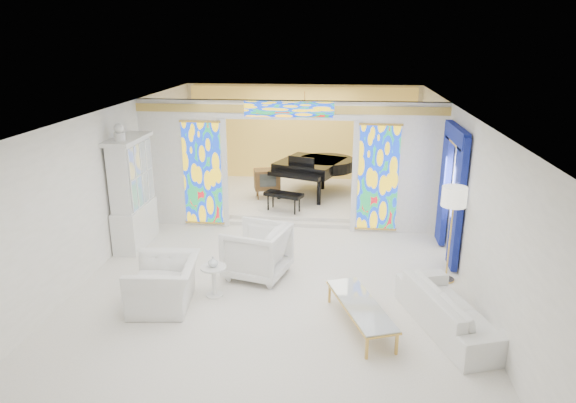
# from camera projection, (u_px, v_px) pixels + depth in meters

# --- Properties ---
(floor) EXTENTS (12.00, 12.00, 0.00)m
(floor) POSITION_uv_depth(u_px,v_px,m) (280.00, 262.00, 10.40)
(floor) COLOR white
(floor) RESTS_ON ground
(ceiling) EXTENTS (7.00, 12.00, 0.02)m
(ceiling) POSITION_uv_depth(u_px,v_px,m) (279.00, 113.00, 9.48)
(ceiling) COLOR silver
(ceiling) RESTS_ON wall_back
(wall_back) EXTENTS (7.00, 0.02, 3.00)m
(wall_back) POSITION_uv_depth(u_px,v_px,m) (302.00, 135.00, 15.62)
(wall_back) COLOR white
(wall_back) RESTS_ON floor
(wall_front) EXTENTS (7.00, 0.02, 3.00)m
(wall_front) POSITION_uv_depth(u_px,v_px,m) (194.00, 398.00, 4.26)
(wall_front) COLOR white
(wall_front) RESTS_ON floor
(wall_left) EXTENTS (0.02, 12.00, 3.00)m
(wall_left) POSITION_uv_depth(u_px,v_px,m) (106.00, 186.00, 10.28)
(wall_left) COLOR white
(wall_left) RESTS_ON floor
(wall_right) EXTENTS (0.02, 12.00, 3.00)m
(wall_right) POSITION_uv_depth(u_px,v_px,m) (465.00, 197.00, 9.60)
(wall_right) COLOR white
(wall_right) RESTS_ON floor
(partition_wall) EXTENTS (7.00, 0.22, 3.00)m
(partition_wall) POSITION_uv_depth(u_px,v_px,m) (289.00, 160.00, 11.78)
(partition_wall) COLOR white
(partition_wall) RESTS_ON floor
(stained_glass_left) EXTENTS (0.90, 0.04, 2.40)m
(stained_glass_left) POSITION_uv_depth(u_px,v_px,m) (203.00, 173.00, 11.98)
(stained_glass_left) COLOR gold
(stained_glass_left) RESTS_ON partition_wall
(stained_glass_right) EXTENTS (0.90, 0.04, 2.40)m
(stained_glass_right) POSITION_uv_depth(u_px,v_px,m) (378.00, 178.00, 11.59)
(stained_glass_right) COLOR gold
(stained_glass_right) RESTS_ON partition_wall
(stained_glass_transom) EXTENTS (2.00, 0.04, 0.34)m
(stained_glass_transom) POSITION_uv_depth(u_px,v_px,m) (289.00, 109.00, 11.32)
(stained_glass_transom) COLOR gold
(stained_glass_transom) RESTS_ON partition_wall
(alcove_platform) EXTENTS (6.80, 3.80, 0.18)m
(alcove_platform) POSITION_uv_depth(u_px,v_px,m) (297.00, 197.00, 14.25)
(alcove_platform) COLOR white
(alcove_platform) RESTS_ON floor
(gold_curtain_back) EXTENTS (6.70, 0.10, 2.90)m
(gold_curtain_back) POSITION_uv_depth(u_px,v_px,m) (302.00, 135.00, 15.50)
(gold_curtain_back) COLOR #E8B850
(gold_curtain_back) RESTS_ON wall_back
(chandelier) EXTENTS (0.48, 0.48, 0.30)m
(chandelier) POSITION_uv_depth(u_px,v_px,m) (305.00, 109.00, 13.38)
(chandelier) COLOR gold
(chandelier) RESTS_ON ceiling
(blue_drapes) EXTENTS (0.14, 1.85, 2.65)m
(blue_drapes) POSITION_uv_depth(u_px,v_px,m) (452.00, 182.00, 10.25)
(blue_drapes) COLOR navy
(blue_drapes) RESTS_ON wall_right
(china_cabinet) EXTENTS (0.56, 1.46, 2.72)m
(china_cabinet) POSITION_uv_depth(u_px,v_px,m) (133.00, 193.00, 10.92)
(china_cabinet) COLOR white
(china_cabinet) RESTS_ON floor
(armchair_left) EXTENTS (1.20, 1.34, 0.80)m
(armchair_left) POSITION_uv_depth(u_px,v_px,m) (164.00, 284.00, 8.61)
(armchair_left) COLOR white
(armchair_left) RESTS_ON floor
(armchair_right) EXTENTS (1.34, 1.31, 1.00)m
(armchair_right) POSITION_uv_depth(u_px,v_px,m) (257.00, 251.00, 9.66)
(armchair_right) COLOR silver
(armchair_right) RESTS_ON floor
(sofa) EXTENTS (1.55, 2.41, 0.66)m
(sofa) POSITION_uv_depth(u_px,v_px,m) (452.00, 309.00, 7.95)
(sofa) COLOR white
(sofa) RESTS_ON floor
(side_table) EXTENTS (0.57, 0.57, 0.56)m
(side_table) POSITION_uv_depth(u_px,v_px,m) (214.00, 277.00, 8.93)
(side_table) COLOR white
(side_table) RESTS_ON floor
(vase) EXTENTS (0.18, 0.18, 0.18)m
(vase) POSITION_uv_depth(u_px,v_px,m) (213.00, 262.00, 8.85)
(vase) COLOR silver
(vase) RESTS_ON side_table
(coffee_table) EXTENTS (1.12, 1.87, 0.40)m
(coffee_table) POSITION_uv_depth(u_px,v_px,m) (361.00, 305.00, 7.99)
(coffee_table) COLOR silver
(coffee_table) RESTS_ON floor
(floor_lamp) EXTENTS (0.48, 0.48, 1.82)m
(floor_lamp) POSITION_uv_depth(u_px,v_px,m) (454.00, 201.00, 9.14)
(floor_lamp) COLOR gold
(floor_lamp) RESTS_ON floor
(grand_piano) EXTENTS (2.51, 3.07, 1.18)m
(grand_piano) POSITION_uv_depth(u_px,v_px,m) (317.00, 166.00, 14.01)
(grand_piano) COLOR black
(grand_piano) RESTS_ON alcove_platform
(tv_console) EXTENTS (0.77, 0.61, 0.78)m
(tv_console) POSITION_uv_depth(u_px,v_px,m) (267.00, 179.00, 13.79)
(tv_console) COLOR brown
(tv_console) RESTS_ON alcove_platform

